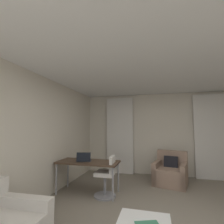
% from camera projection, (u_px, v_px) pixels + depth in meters
% --- Properties ---
extents(wall_window, '(5.12, 0.06, 2.60)m').
position_uv_depth(wall_window, '(162.00, 134.00, 5.45)').
color(wall_window, beige).
rests_on(wall_window, ground).
extents(wall_left, '(0.06, 6.12, 2.60)m').
position_uv_depth(wall_left, '(28.00, 139.00, 3.17)').
color(wall_left, beige).
rests_on(wall_left, ground).
extents(ceiling, '(5.12, 6.12, 0.06)m').
position_uv_depth(ceiling, '(167.00, 56.00, 2.65)').
color(ceiling, white).
rests_on(ceiling, wall_left).
extents(curtain_left_panel, '(0.90, 0.06, 2.50)m').
position_uv_depth(curtain_left_panel, '(120.00, 135.00, 5.67)').
color(curtain_left_panel, silver).
rests_on(curtain_left_panel, ground).
extents(curtain_right_panel, '(0.90, 0.06, 2.50)m').
position_uv_depth(curtain_right_panel, '(211.00, 136.00, 4.98)').
color(curtain_right_panel, silver).
rests_on(curtain_right_panel, ground).
extents(armchair, '(0.98, 0.97, 0.85)m').
position_uv_depth(armchair, '(171.00, 173.00, 4.51)').
color(armchair, '#997A66').
rests_on(armchair, ground).
extents(desk, '(1.43, 0.63, 0.73)m').
position_uv_depth(desk, '(88.00, 164.00, 3.93)').
color(desk, '#4C3828').
rests_on(desk, ground).
extents(desk_chair, '(0.48, 0.48, 0.88)m').
position_uv_depth(desk_chair, '(107.00, 178.00, 3.71)').
color(desk_chair, gray).
rests_on(desk_chair, ground).
extents(laptop, '(0.37, 0.32, 0.22)m').
position_uv_depth(laptop, '(84.00, 160.00, 3.89)').
color(laptop, '#2D2D33').
rests_on(laptop, desk).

